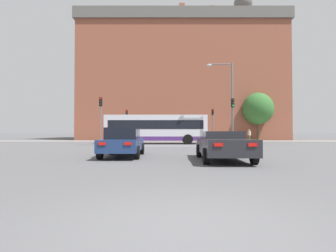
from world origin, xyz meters
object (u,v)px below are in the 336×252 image
(car_saloon_left, at_px, (122,142))
(traffic_light_far_left, at_px, (126,120))
(traffic_light_far_right, at_px, (212,120))
(traffic_light_near_left, at_px, (100,113))
(street_lamp_junction, at_px, (227,95))
(traffic_light_near_right, at_px, (232,114))
(pedestrian_waiting, at_px, (249,134))
(car_roadster_right, at_px, (222,145))
(pedestrian_walking_east, at_px, (153,133))
(bus_crossing_lead, at_px, (156,129))

(car_saloon_left, xyz_separation_m, traffic_light_far_left, (-3.25, 21.66, 2.08))
(traffic_light_far_right, height_order, traffic_light_far_left, traffic_light_far_right)
(traffic_light_near_left, height_order, street_lamp_junction, street_lamp_junction)
(traffic_light_far_right, relative_size, street_lamp_junction, 0.56)
(traffic_light_near_right, height_order, pedestrian_waiting, traffic_light_near_right)
(pedestrian_waiting, bearing_deg, car_saloon_left, 124.86)
(traffic_light_near_left, height_order, traffic_light_near_right, traffic_light_near_left)
(car_roadster_right, bearing_deg, pedestrian_walking_east, 101.48)
(pedestrian_waiting, bearing_deg, traffic_light_far_left, 70.66)
(traffic_light_near_left, xyz_separation_m, traffic_light_near_right, (12.01, -0.26, -0.08))
(pedestrian_waiting, bearing_deg, traffic_light_near_right, 132.27)
(traffic_light_far_left, xyz_separation_m, pedestrian_waiting, (16.91, 1.59, -1.90))
(traffic_light_far_left, xyz_separation_m, street_lamp_junction, (11.19, -10.38, 1.94))
(car_saloon_left, xyz_separation_m, car_roadster_right, (4.72, -1.74, -0.06))
(car_roadster_right, xyz_separation_m, pedestrian_walking_east, (-4.39, 24.32, 0.41))
(traffic_light_near_left, relative_size, street_lamp_junction, 0.57)
(car_roadster_right, bearing_deg, traffic_light_far_right, 82.61)
(car_saloon_left, bearing_deg, traffic_light_far_left, 97.68)
(traffic_light_near_right, bearing_deg, traffic_light_near_left, 178.75)
(car_saloon_left, height_order, bus_crossing_lead, bus_crossing_lead)
(car_roadster_right, distance_m, traffic_light_near_right, 12.67)
(street_lamp_junction, bearing_deg, traffic_light_far_right, 88.00)
(pedestrian_waiting, bearing_deg, traffic_light_near_left, 101.28)
(traffic_light_near_right, bearing_deg, traffic_light_far_left, 134.98)
(bus_crossing_lead, bearing_deg, pedestrian_waiting, -54.47)
(traffic_light_near_left, bearing_deg, bus_crossing_lead, 37.11)
(car_saloon_left, height_order, traffic_light_far_left, traffic_light_far_left)
(street_lamp_junction, bearing_deg, car_saloon_left, -125.12)
(traffic_light_far_left, bearing_deg, traffic_light_near_right, -45.02)
(car_roadster_right, xyz_separation_m, pedestrian_waiting, (8.94, 24.99, 0.24))
(bus_crossing_lead, relative_size, traffic_light_near_left, 2.38)
(bus_crossing_lead, xyz_separation_m, traffic_light_far_left, (-4.30, 7.43, 1.22))
(traffic_light_near_left, xyz_separation_m, traffic_light_far_left, (0.61, 11.14, -0.14))
(car_roadster_right, relative_size, traffic_light_near_right, 1.10)
(car_roadster_right, xyz_separation_m, bus_crossing_lead, (-3.68, 15.98, 0.92))
(traffic_light_far_right, xyz_separation_m, traffic_light_near_left, (-12.17, -11.32, 0.05))
(street_lamp_junction, bearing_deg, pedestrian_waiting, 64.44)
(bus_crossing_lead, height_order, traffic_light_near_left, traffic_light_near_left)
(car_roadster_right, distance_m, pedestrian_walking_east, 24.71)
(car_roadster_right, distance_m, pedestrian_waiting, 26.54)
(bus_crossing_lead, distance_m, traffic_light_far_right, 10.60)
(traffic_light_far_right, relative_size, traffic_light_near_left, 0.98)
(pedestrian_waiting, distance_m, pedestrian_walking_east, 13.34)
(car_roadster_right, height_order, pedestrian_waiting, pedestrian_waiting)
(traffic_light_near_left, xyz_separation_m, pedestrian_waiting, (17.53, 12.72, -2.04))
(car_roadster_right, xyz_separation_m, traffic_light_near_right, (3.42, 12.00, 2.19))
(traffic_light_near_left, xyz_separation_m, pedestrian_walking_east, (4.20, 12.05, -1.87))
(traffic_light_near_right, height_order, pedestrian_walking_east, traffic_light_near_right)
(traffic_light_far_right, relative_size, traffic_light_far_left, 1.04)
(traffic_light_far_right, height_order, traffic_light_near_left, traffic_light_near_left)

